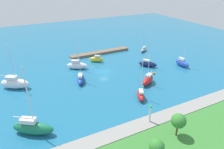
# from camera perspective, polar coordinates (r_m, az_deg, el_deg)

# --- Properties ---
(water) EXTENTS (160.00, 160.00, 0.00)m
(water) POSITION_cam_1_polar(r_m,az_deg,el_deg) (61.72, -2.32, 0.79)
(water) COLOR #1E668C
(water) RESTS_ON ground
(pier_dock) EXTENTS (23.01, 2.65, 0.86)m
(pier_dock) POSITION_cam_1_polar(r_m,az_deg,el_deg) (76.23, -3.35, 6.22)
(pier_dock) COLOR brown
(pier_dock) RESTS_ON ground
(breakwater) EXTENTS (74.26, 3.30, 1.11)m
(breakwater) POSITION_cam_1_polar(r_m,az_deg,el_deg) (42.37, 13.13, -12.42)
(breakwater) COLOR gray
(breakwater) RESTS_ON ground
(shoreline_park) EXTENTS (49.52, 11.92, 1.24)m
(shoreline_park) POSITION_cam_1_polar(r_m,az_deg,el_deg) (38.35, 20.86, -18.51)
(shoreline_park) COLOR #387A33
(shoreline_park) RESTS_ON ground
(harbor_beacon) EXTENTS (0.56, 0.56, 3.73)m
(harbor_beacon) POSITION_cam_1_polar(r_m,az_deg,el_deg) (39.47, 10.78, -10.47)
(harbor_beacon) COLOR silver
(harbor_beacon) RESTS_ON breakwater
(park_tree_east) EXTENTS (2.29, 2.29, 4.07)m
(park_tree_east) POSITION_cam_1_polar(r_m,az_deg,el_deg) (31.86, 12.56, -19.35)
(park_tree_east) COLOR brown
(park_tree_east) RESTS_ON shoreline_park
(park_tree_center) EXTENTS (2.59, 2.59, 4.44)m
(park_tree_center) POSITION_cam_1_polar(r_m,az_deg,el_deg) (36.85, 18.37, -12.40)
(park_tree_center) COLOR brown
(park_tree_center) RESTS_ON shoreline_park
(sailboat_red_near_pier) EXTENTS (5.71, 4.38, 8.90)m
(sailboat_red_near_pier) POSITION_cam_1_polar(r_m,az_deg,el_deg) (55.13, 10.16, -1.54)
(sailboat_red_near_pier) COLOR red
(sailboat_red_near_pier) RESTS_ON water
(sailboat_white_center_basin) EXTENTS (6.65, 5.04, 11.03)m
(sailboat_white_center_basin) POSITION_cam_1_polar(r_m,az_deg,el_deg) (64.11, -9.88, 2.62)
(sailboat_white_center_basin) COLOR white
(sailboat_white_center_basin) RESTS_ON water
(sailboat_blue_off_beacon) EXTENTS (3.92, 6.23, 9.96)m
(sailboat_blue_off_beacon) POSITION_cam_1_polar(r_m,az_deg,el_deg) (56.07, -8.89, -1.12)
(sailboat_blue_off_beacon) COLOR #2347B2
(sailboat_blue_off_beacon) RESTS_ON water
(sailboat_green_far_north) EXTENTS (7.77, 6.26, 13.79)m
(sailboat_green_far_north) POSITION_cam_1_polar(r_m,az_deg,el_deg) (40.98, -21.58, -13.75)
(sailboat_green_far_north) COLOR #19724C
(sailboat_green_far_north) RESTS_ON water
(sailboat_gray_east_end) EXTENTS (4.72, 4.00, 8.71)m
(sailboat_gray_east_end) POSITION_cam_1_polar(r_m,az_deg,el_deg) (79.32, 8.92, 7.04)
(sailboat_gray_east_end) COLOR gray
(sailboat_gray_east_end) RESTS_ON water
(sailboat_navy_far_south) EXTENTS (5.26, 5.56, 10.01)m
(sailboat_navy_far_south) POSITION_cam_1_polar(r_m,az_deg,el_deg) (65.83, 10.10, 3.03)
(sailboat_navy_far_south) COLOR #141E4C
(sailboat_navy_far_south) RESTS_ON water
(sailboat_yellow_mid_basin) EXTENTS (4.83, 3.66, 7.34)m
(sailboat_yellow_mid_basin) POSITION_cam_1_polar(r_m,az_deg,el_deg) (68.72, -4.43, 4.39)
(sailboat_yellow_mid_basin) COLOR yellow
(sailboat_yellow_mid_basin) RESTS_ON water
(sailboat_red_outer_mooring) EXTENTS (3.66, 5.14, 9.76)m
(sailboat_red_outer_mooring) POSITION_cam_1_polar(r_m,az_deg,el_deg) (48.66, 8.15, -5.65)
(sailboat_red_outer_mooring) COLOR red
(sailboat_red_outer_mooring) RESTS_ON water
(sailboat_white_along_channel) EXTENTS (7.74, 6.04, 11.66)m
(sailboat_white_along_channel) POSITION_cam_1_polar(r_m,az_deg,el_deg) (57.89, -25.85, -2.21)
(sailboat_white_along_channel) COLOR white
(sailboat_white_along_channel) RESTS_ON water
(sailboat_blue_lone_south) EXTENTS (1.96, 5.41, 9.94)m
(sailboat_blue_lone_south) POSITION_cam_1_polar(r_m,az_deg,el_deg) (68.76, 19.31, 3.08)
(sailboat_blue_lone_south) COLOR #2347B2
(sailboat_blue_lone_south) RESTS_ON water
(mooring_buoy_orange) EXTENTS (0.68, 0.68, 0.68)m
(mooring_buoy_orange) POSITION_cam_1_polar(r_m,az_deg,el_deg) (61.36, 11.84, 0.41)
(mooring_buoy_orange) COLOR orange
(mooring_buoy_orange) RESTS_ON water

